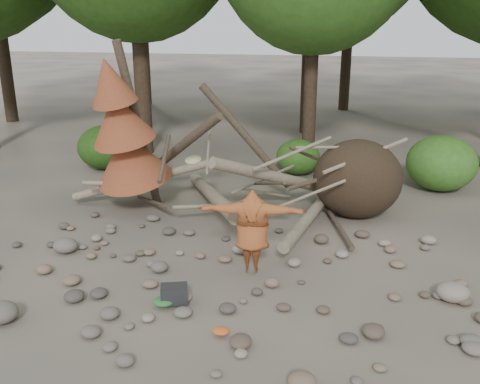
# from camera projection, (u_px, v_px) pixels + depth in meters

# --- Properties ---
(ground) EXTENTS (120.00, 120.00, 0.00)m
(ground) POSITION_uv_depth(u_px,v_px,m) (215.00, 286.00, 10.07)
(ground) COLOR #514C44
(ground) RESTS_ON ground
(deadfall_pile) EXTENTS (8.55, 5.24, 3.30)m
(deadfall_pile) POSITION_uv_depth(u_px,v_px,m) (334.00, 180.00, 13.33)
(deadfall_pile) COLOR #332619
(deadfall_pile) RESTS_ON ground
(dead_conifer) EXTENTS (2.06, 2.16, 4.35)m
(dead_conifer) POSITION_uv_depth(u_px,v_px,m) (124.00, 133.00, 13.13)
(dead_conifer) COLOR #4C3F30
(dead_conifer) RESTS_ON ground
(bush_left) EXTENTS (1.80, 1.80, 1.44)m
(bush_left) POSITION_uv_depth(u_px,v_px,m) (105.00, 147.00, 17.58)
(bush_left) COLOR #254D14
(bush_left) RESTS_ON ground
(bush_mid) EXTENTS (1.40, 1.40, 1.12)m
(bush_mid) POSITION_uv_depth(u_px,v_px,m) (298.00, 157.00, 17.00)
(bush_mid) COLOR #31621C
(bush_mid) RESTS_ON ground
(bush_right) EXTENTS (2.00, 2.00, 1.60)m
(bush_right) POSITION_uv_depth(u_px,v_px,m) (441.00, 163.00, 15.38)
(bush_right) COLOR #3D7424
(bush_right) RESTS_ON ground
(frisbee_thrower) EXTENTS (2.22, 1.07, 2.40)m
(frisbee_thrower) POSITION_uv_depth(u_px,v_px,m) (252.00, 231.00, 10.27)
(frisbee_thrower) COLOR #964921
(frisbee_thrower) RESTS_ON ground
(backpack) EXTENTS (0.54, 0.44, 0.31)m
(backpack) POSITION_uv_depth(u_px,v_px,m) (174.00, 297.00, 9.38)
(backpack) COLOR black
(backpack) RESTS_ON ground
(cloth_green) EXTENTS (0.37, 0.31, 0.14)m
(cloth_green) POSITION_uv_depth(u_px,v_px,m) (163.00, 304.00, 9.32)
(cloth_green) COLOR #29672E
(cloth_green) RESTS_ON ground
(cloth_orange) EXTENTS (0.28, 0.23, 0.10)m
(cloth_orange) POSITION_uv_depth(u_px,v_px,m) (221.00, 334.00, 8.49)
(cloth_orange) COLOR #C75322
(cloth_orange) RESTS_ON ground
(boulder_front_left) EXTENTS (0.59, 0.53, 0.36)m
(boulder_front_left) POSITION_uv_depth(u_px,v_px,m) (0.00, 312.00, 8.86)
(boulder_front_left) COLOR #615C51
(boulder_front_left) RESTS_ON ground
(boulder_front_right) EXTENTS (0.41, 0.37, 0.25)m
(boulder_front_right) POSITION_uv_depth(u_px,v_px,m) (302.00, 381.00, 7.28)
(boulder_front_right) COLOR brown
(boulder_front_right) RESTS_ON ground
(boulder_mid_right) EXTENTS (0.58, 0.52, 0.35)m
(boulder_mid_right) POSITION_uv_depth(u_px,v_px,m) (453.00, 292.00, 9.52)
(boulder_mid_right) COLOR gray
(boulder_mid_right) RESTS_ON ground
(boulder_mid_left) EXTENTS (0.53, 0.48, 0.32)m
(boulder_mid_left) POSITION_uv_depth(u_px,v_px,m) (65.00, 246.00, 11.46)
(boulder_mid_left) COLOR #696059
(boulder_mid_left) RESTS_ON ground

